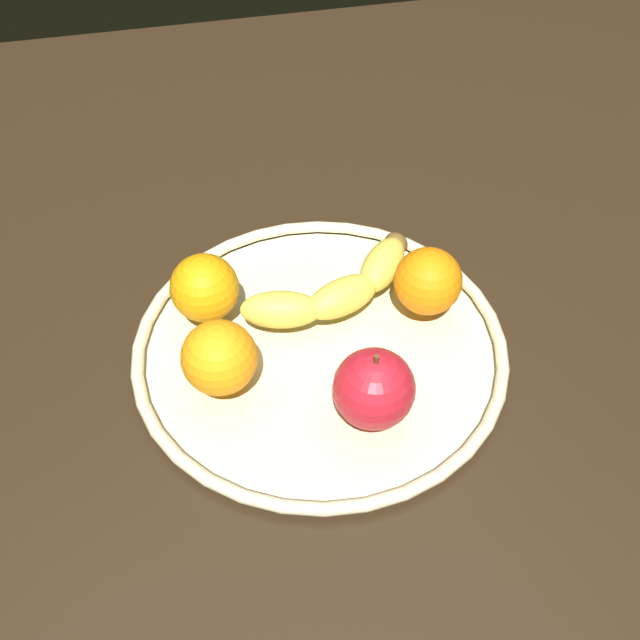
% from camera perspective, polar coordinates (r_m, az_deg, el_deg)
% --- Properties ---
extents(ground_plane, '(1.41, 1.41, 0.04)m').
position_cam_1_polar(ground_plane, '(0.75, -0.00, -3.50)').
color(ground_plane, black).
extents(fruit_bowl, '(0.36, 0.36, 0.02)m').
position_cam_1_polar(fruit_bowl, '(0.73, -0.00, -2.06)').
color(fruit_bowl, beige).
rests_on(fruit_bowl, ground_plane).
extents(banana, '(0.19, 0.11, 0.04)m').
position_cam_1_polar(banana, '(0.74, 1.42, 2.44)').
color(banana, yellow).
rests_on(banana, fruit_bowl).
extents(apple, '(0.07, 0.07, 0.08)m').
position_cam_1_polar(apple, '(0.64, 4.10, -5.21)').
color(apple, red).
rests_on(apple, fruit_bowl).
extents(orange_front_right, '(0.07, 0.07, 0.07)m').
position_cam_1_polar(orange_front_right, '(0.67, -7.62, -2.84)').
color(orange_front_right, orange).
rests_on(orange_front_right, fruit_bowl).
extents(orange_back_right, '(0.07, 0.07, 0.07)m').
position_cam_1_polar(orange_back_right, '(0.74, 8.17, 2.92)').
color(orange_back_right, orange).
rests_on(orange_back_right, fruit_bowl).
extents(orange_back_left, '(0.07, 0.07, 0.07)m').
position_cam_1_polar(orange_back_left, '(0.73, -8.73, 2.41)').
color(orange_back_left, orange).
rests_on(orange_back_left, fruit_bowl).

